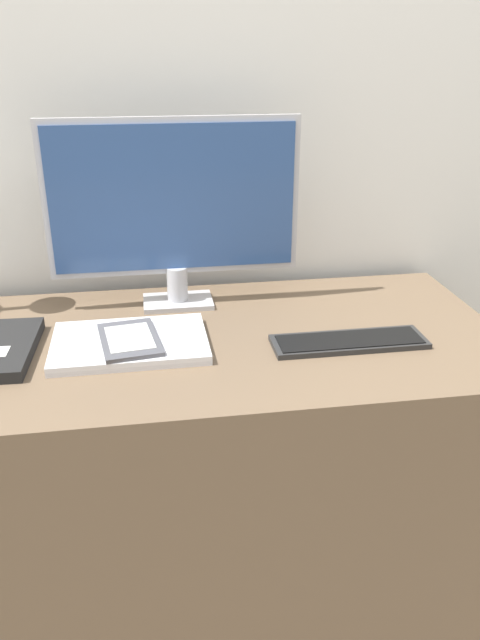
% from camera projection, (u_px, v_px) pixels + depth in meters
% --- Properties ---
extents(wall_back, '(3.60, 0.05, 2.40)m').
position_uv_depth(wall_back, '(186.00, 106.00, 1.53)').
color(wall_back, silver).
rests_on(wall_back, ground_plane).
extents(desk, '(1.31, 0.64, 0.75)m').
position_uv_depth(desk, '(210.00, 477.00, 1.52)').
color(desk, brown).
rests_on(desk, ground_plane).
extents(monitor, '(0.59, 0.11, 0.44)m').
position_uv_depth(monitor, '(174.00, 207.00, 1.44)').
color(monitor, '#B7B7BC').
rests_on(monitor, desk).
extents(keyboard, '(0.33, 0.10, 0.01)m').
position_uv_depth(keyboard, '(349.00, 342.00, 1.33)').
color(keyboard, '#282828').
rests_on(keyboard, desk).
extents(laptop, '(0.33, 0.22, 0.02)m').
position_uv_depth(laptop, '(130.00, 343.00, 1.31)').
color(laptop, silver).
rests_on(laptop, desk).
extents(ereader, '(0.14, 0.19, 0.01)m').
position_uv_depth(ereader, '(130.00, 339.00, 1.30)').
color(ereader, '#4C4C51').
rests_on(ereader, laptop).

